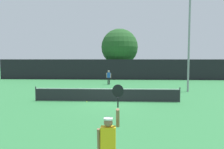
% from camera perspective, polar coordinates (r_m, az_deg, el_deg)
% --- Properties ---
extents(ground_plane, '(120.00, 120.00, 0.00)m').
position_cam_1_polar(ground_plane, '(15.87, -1.42, -7.10)').
color(ground_plane, '#2D723D').
extents(tennis_net, '(10.52, 0.08, 1.07)m').
position_cam_1_polar(tennis_net, '(15.78, -1.43, -5.28)').
color(tennis_net, '#232328').
rests_on(tennis_net, ground).
extents(perimeter_fence, '(34.89, 0.12, 3.00)m').
position_cam_1_polar(perimeter_fence, '(32.20, 0.78, 1.32)').
color(perimeter_fence, black).
rests_on(perimeter_fence, ground).
extents(player_serving, '(0.67, 0.39, 2.45)m').
position_cam_1_polar(player_serving, '(5.77, -0.87, -16.52)').
color(player_serving, yellow).
rests_on(player_serving, ground).
extents(player_receiving, '(0.57, 0.25, 1.67)m').
position_cam_1_polar(player_receiving, '(26.08, -0.87, -0.39)').
color(player_receiving, blue).
rests_on(player_receiving, ground).
extents(tennis_ball, '(0.07, 0.07, 0.07)m').
position_cam_1_polar(tennis_ball, '(15.73, -6.63, -7.11)').
color(tennis_ball, '#CCE033').
rests_on(tennis_ball, ground).
extents(light_pole, '(1.18, 0.28, 9.26)m').
position_cam_1_polar(light_pole, '(21.55, 19.56, 9.54)').
color(light_pole, gray).
rests_on(light_pole, ground).
extents(large_tree, '(5.88, 5.88, 7.89)m').
position_cam_1_polar(large_tree, '(35.27, 1.99, 7.16)').
color(large_tree, brown).
rests_on(large_tree, ground).
extents(parked_car_near, '(2.49, 4.43, 1.69)m').
position_cam_1_polar(parked_car_near, '(40.41, -9.60, 0.82)').
color(parked_car_near, '#B7B7BC').
rests_on(parked_car_near, ground).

